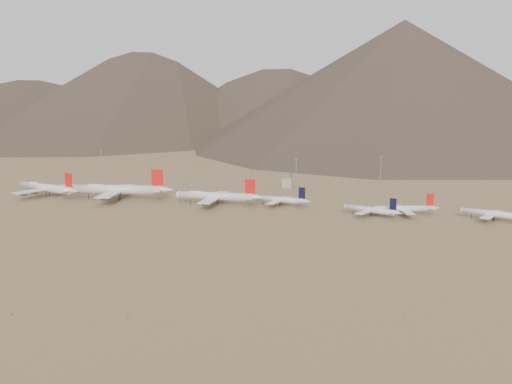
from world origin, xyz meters
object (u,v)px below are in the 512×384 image
(widebody_centre, at_px, (118,189))
(control_tower, at_px, (287,181))
(narrowbody_a, at_px, (281,200))
(widebody_west, at_px, (47,188))
(narrowbody_b, at_px, (371,210))
(widebody_east, at_px, (216,196))

(widebody_centre, relative_size, control_tower, 6.33)
(widebody_centre, xyz_separation_m, narrowbody_a, (119.03, 11.03, -3.26))
(control_tower, bearing_deg, widebody_west, -150.21)
(widebody_west, relative_size, narrowbody_b, 1.69)
(widebody_centre, bearing_deg, widebody_west, 171.97)
(narrowbody_a, xyz_separation_m, control_tower, (-14.37, 79.39, 0.71))
(narrowbody_b, bearing_deg, widebody_east, -163.30)
(narrowbody_b, relative_size, control_tower, 3.19)
(widebody_east, bearing_deg, widebody_west, 178.12)
(widebody_centre, bearing_deg, widebody_east, -10.10)
(widebody_east, bearing_deg, narrowbody_a, 8.82)
(widebody_west, distance_m, widebody_east, 134.15)
(widebody_east, relative_size, narrowbody_a, 1.50)
(widebody_east, xyz_separation_m, narrowbody_b, (106.59, -7.03, -2.25))
(narrowbody_a, bearing_deg, control_tower, 109.03)
(narrowbody_b, distance_m, control_tower, 123.37)
(widebody_west, distance_m, control_tower, 188.30)
(widebody_centre, distance_m, narrowbody_b, 182.04)
(narrowbody_b, bearing_deg, control_tower, 149.24)
(widebody_centre, bearing_deg, narrowbody_b, -12.88)
(widebody_west, xyz_separation_m, narrowbody_a, (177.79, 14.15, -2.23))
(widebody_east, distance_m, control_tower, 93.86)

